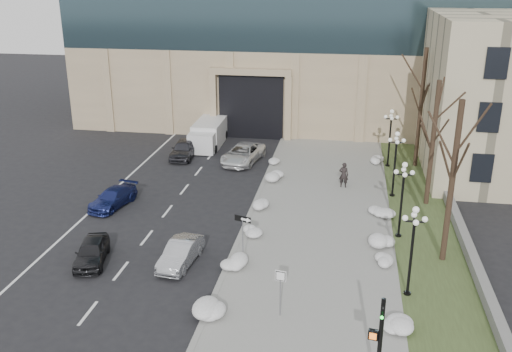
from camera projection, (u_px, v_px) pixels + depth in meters
The scene contains 32 objects.
sidewalk at pixel (319, 221), 36.09m from camera, with size 9.00×40.00×0.12m, color gray.
curb at pixel (249, 216), 36.78m from camera, with size 0.30×40.00×0.14m, color gray.
grass_strip at pixel (425, 228), 35.09m from camera, with size 4.00×40.00×0.10m, color #364321.
stone_wall at pixel (454, 213), 36.53m from camera, with size 0.50×30.00×0.70m, color slate.
car_a at pixel (92, 252), 30.93m from camera, with size 1.53×3.79×1.29m, color black.
car_b at pixel (181, 253), 30.75m from camera, with size 1.37×3.94×1.30m, color #9D9FA4.
car_c at pixel (113, 198), 38.23m from camera, with size 1.70×4.19×1.21m, color navy.
car_d at pixel (243, 154), 46.91m from camera, with size 2.45×5.32×1.48m, color silver.
car_e at pixel (184, 149), 48.08m from camera, with size 1.80×4.48×1.53m, color #323238.
pedestrian at pixel (344, 175), 41.19m from camera, with size 0.68×0.45×1.87m, color black.
box_truck at pixel (209, 134), 51.38m from camera, with size 2.49×6.76×2.13m.
one_way_sign at pixel (245, 225), 30.39m from camera, with size 0.99×0.48×2.71m.
keep_sign at pixel (281, 283), 25.63m from camera, with size 0.52×0.14×2.43m.
traffic_signal at pixel (378, 348), 20.81m from camera, with size 0.71×0.95×4.17m.
snow_clump_b at pixel (211, 312), 26.10m from camera, with size 1.10×1.60×0.36m, color silver.
snow_clump_c at pixel (236, 267), 30.05m from camera, with size 1.10×1.60×0.36m, color silver.
snow_clump_d at pixel (253, 231), 34.20m from camera, with size 1.10×1.60×0.36m, color silver.
snow_clump_e at pixel (261, 204), 38.09m from camera, with size 1.10×1.60×0.36m, color silver.
snow_clump_f at pixel (274, 178), 42.84m from camera, with size 1.10×1.60×0.36m, color silver.
snow_clump_g at pixel (275, 161), 46.39m from camera, with size 1.10×1.60×0.36m, color silver.
snow_clump_h at pixel (399, 329), 24.87m from camera, with size 1.10×1.60×0.36m, color silver.
snow_clump_i at pixel (389, 263), 30.46m from camera, with size 1.10×1.60×0.36m, color silver.
snow_clump_j at pixel (382, 213), 36.72m from camera, with size 1.10×1.60×0.36m, color silver.
snow_clump_k at pixel (381, 243), 32.61m from camera, with size 1.10×1.60×0.36m, color silver.
snow_clump_l at pixel (373, 160), 46.63m from camera, with size 1.10×1.60×0.36m, color silver.
lamppost_a at pixel (413, 239), 26.90m from camera, with size 1.18×1.18×4.76m.
lamppost_b at pixel (403, 190), 32.92m from camera, with size 1.18×1.18×4.76m.
lamppost_c at pixel (396, 155), 38.94m from camera, with size 1.18×1.18×4.76m.
lamppost_d at pixel (390, 130), 44.96m from camera, with size 1.18×1.18×4.76m.
tree_near at pixel (455, 160), 29.32m from camera, with size 3.20×3.20×9.00m.
tree_mid at pixel (434, 126), 36.84m from camera, with size 3.20×3.20×8.50m.
tree_far at pixel (422, 91), 44.03m from camera, with size 3.20×3.20×9.50m.
Camera 1 is at (4.97, -19.12, 15.14)m, focal length 40.00 mm.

